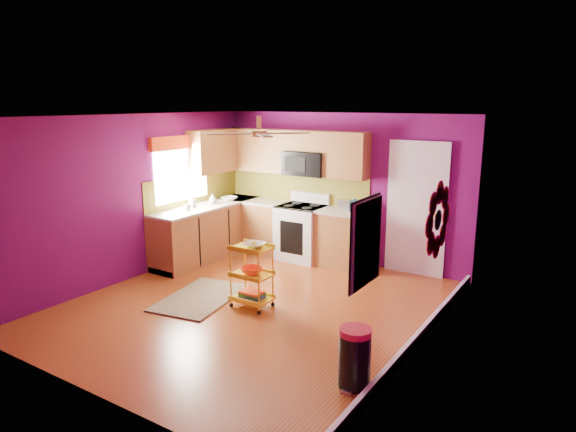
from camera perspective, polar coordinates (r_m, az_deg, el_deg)
The scene contains 18 objects.
ground at distance 6.99m, azimuth -3.97°, elevation -9.97°, with size 5.00×5.00×0.00m, color maroon.
room_envelope at distance 6.52m, azimuth -4.00°, elevation 3.34°, with size 4.54×5.04×2.52m.
lower_cabinets at distance 9.00m, azimuth -4.00°, elevation -1.85°, with size 2.81×2.31×0.94m.
electric_range at distance 8.84m, azimuth 1.53°, elevation -1.76°, with size 0.76×0.66×1.13m.
upper_cabinetry at distance 8.98m, azimuth -2.23°, elevation 7.00°, with size 2.80×2.30×1.26m.
left_window at distance 8.75m, azimuth -11.77°, elevation 6.18°, with size 0.08×1.35×1.08m.
panel_door at distance 8.20m, azimuth 14.08°, elevation 0.60°, with size 0.95×0.11×2.15m.
right_wall_art at distance 5.24m, azimuth 13.42°, elevation -1.40°, with size 0.04×2.74×1.04m.
ceiling_fan at distance 6.62m, azimuth -3.23°, elevation 9.23°, with size 1.01×1.01×0.26m.
shag_rug at distance 7.33m, azimuth -9.67°, elevation -8.91°, with size 0.85×1.39×0.02m, color black.
rolling_cart at distance 6.80m, azimuth -4.02°, elevation -6.32°, with size 0.51×0.37×0.93m.
trash_can at distance 5.11m, azimuth 7.41°, elevation -15.34°, with size 0.34×0.36×0.59m.
teal_kettle at distance 8.35m, azimuth 7.44°, elevation 1.09°, with size 0.18×0.18×0.21m.
toaster at distance 8.40m, azimuth 6.39°, elevation 1.22°, with size 0.22×0.15×0.18m, color beige.
soap_bottle_a at distance 8.72m, azimuth -10.59°, elevation 1.59°, with size 0.09×0.09×0.20m, color #EA3F72.
soap_bottle_b at distance 9.00m, azimuth -8.37°, elevation 1.89°, with size 0.13×0.13×0.17m, color white.
counter_dish at distance 9.25m, azimuth -6.55°, elevation 1.93°, with size 0.27×0.27×0.07m, color white.
counter_cup at distance 8.53m, azimuth -11.12°, elevation 0.97°, with size 0.13×0.13×0.10m, color white.
Camera 1 is at (3.88, -5.15, 2.69)m, focal length 32.00 mm.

